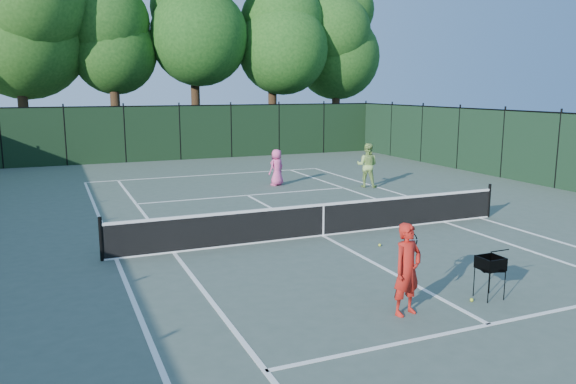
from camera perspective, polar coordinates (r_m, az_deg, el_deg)
name	(u,v)px	position (r m, az deg, el deg)	size (l,w,h in m)	color
ground	(323,236)	(15.51, 3.57, -4.46)	(90.00, 90.00, 0.00)	#455449
sideline_doubles_left	(116,259)	(14.03, -17.05, -6.53)	(0.10, 23.77, 0.01)	white
sideline_doubles_right	(480,218)	(18.56, 18.92, -2.50)	(0.10, 23.77, 0.01)	white
sideline_singles_left	(174,253)	(14.21, -11.53, -6.04)	(0.10, 23.77, 0.01)	white
sideline_singles_right	(444,222)	(17.68, 15.61, -2.94)	(0.10, 23.77, 0.01)	white
baseline_far	(209,175)	(26.45, -8.00, 1.73)	(10.97, 0.10, 0.01)	white
service_line_near	(489,325)	(10.49, 19.77, -12.56)	(8.23, 0.10, 0.01)	white
service_line_far	(247,195)	(21.28, -4.14, -0.33)	(8.23, 0.10, 0.01)	white
center_service_line	(323,236)	(15.51, 3.57, -4.45)	(0.10, 12.80, 0.01)	white
tennis_net	(323,219)	(15.39, 3.59, -2.74)	(11.69, 0.09, 1.06)	black
fence_far	(180,133)	(32.20, -10.92, 5.89)	(24.00, 0.05, 3.00)	black
tree_1	(14,1)	(35.72, -26.05, 17.05)	(6.80, 6.80, 13.98)	black
tree_2	(111,23)	(35.58, -17.56, 16.07)	(6.00, 6.00, 12.40)	black
tree_3	(193,6)	(37.07, -9.65, 18.15)	(7.00, 7.00, 14.45)	black
tree_4	(272,23)	(37.81, -1.63, 16.82)	(6.20, 6.20, 12.97)	black
tree_5	(337,33)	(40.29, 5.00, 15.78)	(5.80, 5.80, 12.23)	black
coach	(407,269)	(10.27, 12.03, -7.67)	(0.86, 0.75, 1.67)	red
player_pink	(277,167)	(23.30, -1.15, 2.51)	(0.87, 0.74, 1.51)	#E65193
player_green	(367,165)	(23.12, 8.04, 2.71)	(1.11, 1.08, 1.80)	#8EB75B
ball_hopper	(491,263)	(11.50, 19.88, -6.84)	(0.55, 0.55, 0.83)	black
loose_ball_near_cart	(472,300)	(11.42, 18.16, -10.37)	(0.07, 0.07, 0.07)	#AECB29
loose_ball_midcourt	(380,245)	(14.66, 9.30, -5.33)	(0.07, 0.07, 0.07)	#CBE12E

